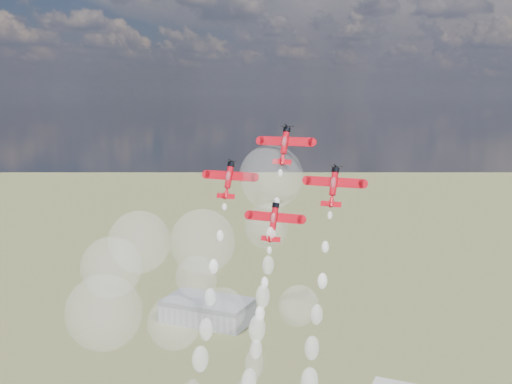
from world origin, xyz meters
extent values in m
cube|color=gray|center=(-120.00, 180.00, 5.00)|extent=(50.00, 28.00, 10.00)
cube|color=#595B60|center=(-120.00, 180.00, 11.50)|extent=(50.00, 28.00, 3.00)
cylinder|color=red|center=(-12.34, 20.66, 119.48)|extent=(1.52, 3.51, 5.82)
cylinder|color=black|center=(-12.34, 21.79, 122.31)|extent=(1.74, 2.02, 1.65)
cube|color=red|center=(-12.34, 21.14, 119.64)|extent=(13.28, 1.03, 2.11)
cube|color=white|center=(-15.94, 21.26, 119.60)|extent=(5.22, 0.25, 0.57)
cube|color=white|center=(-8.75, 21.26, 119.60)|extent=(5.22, 0.25, 0.57)
cube|color=red|center=(-12.34, 18.70, 114.99)|extent=(4.79, 0.56, 1.16)
cube|color=red|center=(-12.34, 17.86, 115.09)|extent=(0.15, 2.24, 2.00)
ellipsoid|color=silver|center=(-12.34, 20.07, 119.60)|extent=(1.20, 1.99, 2.90)
cone|color=red|center=(-12.34, 19.13, 115.76)|extent=(1.52, 2.46, 3.19)
cylinder|color=red|center=(-25.57, 17.25, 110.88)|extent=(1.52, 3.51, 5.82)
cylinder|color=black|center=(-25.57, 18.37, 113.71)|extent=(1.74, 2.02, 1.65)
cube|color=red|center=(-25.57, 17.72, 111.04)|extent=(13.28, 1.03, 2.11)
cube|color=white|center=(-29.16, 17.84, 110.99)|extent=(5.22, 0.25, 0.57)
cube|color=white|center=(-21.97, 17.84, 110.99)|extent=(5.22, 0.25, 0.57)
cube|color=red|center=(-25.57, 15.29, 106.39)|extent=(4.79, 0.56, 1.16)
cube|color=red|center=(-25.57, 14.45, 106.49)|extent=(0.15, 2.24, 2.00)
ellipsoid|color=silver|center=(-25.57, 16.65, 111.00)|extent=(1.20, 1.99, 2.90)
cone|color=red|center=(-25.57, 15.71, 107.16)|extent=(1.52, 2.46, 3.19)
cylinder|color=red|center=(0.88, 17.25, 110.88)|extent=(1.52, 3.51, 5.82)
cylinder|color=black|center=(0.88, 18.37, 113.71)|extent=(1.74, 2.02, 1.65)
cube|color=red|center=(0.88, 17.72, 111.04)|extent=(13.28, 1.03, 2.11)
cube|color=white|center=(-2.71, 17.84, 110.99)|extent=(5.22, 0.25, 0.57)
cube|color=white|center=(4.47, 17.84, 110.99)|extent=(5.22, 0.25, 0.57)
cube|color=red|center=(0.88, 15.29, 106.39)|extent=(4.79, 0.56, 1.16)
cube|color=red|center=(0.88, 14.45, 106.49)|extent=(0.15, 2.24, 2.00)
ellipsoid|color=silver|center=(0.88, 16.65, 111.00)|extent=(1.20, 1.99, 2.90)
cone|color=red|center=(0.88, 15.71, 107.16)|extent=(1.52, 2.46, 3.19)
cylinder|color=red|center=(-12.34, 13.83, 102.28)|extent=(1.52, 3.51, 5.82)
cylinder|color=black|center=(-12.34, 14.96, 105.11)|extent=(1.74, 2.02, 1.65)
cube|color=red|center=(-12.34, 14.31, 102.44)|extent=(13.28, 1.03, 2.11)
cube|color=white|center=(-15.94, 14.43, 102.39)|extent=(5.22, 0.25, 0.57)
cube|color=white|center=(-8.75, 14.43, 102.39)|extent=(5.22, 0.25, 0.57)
cube|color=red|center=(-12.34, 11.87, 97.79)|extent=(4.79, 0.56, 1.16)
cube|color=red|center=(-12.34, 11.03, 97.89)|extent=(0.15, 2.24, 2.00)
ellipsoid|color=silver|center=(-12.34, 13.23, 102.40)|extent=(1.20, 1.99, 2.90)
cone|color=red|center=(-12.34, 12.29, 98.56)|extent=(1.52, 2.46, 3.19)
sphere|color=white|center=(-12.36, 17.80, 112.41)|extent=(1.05, 1.05, 1.05)
sphere|color=white|center=(-12.27, 15.33, 105.64)|extent=(1.56, 1.56, 1.56)
sphere|color=white|center=(-12.55, 12.53, 98.70)|extent=(2.08, 2.08, 2.08)
sphere|color=white|center=(-12.15, 9.88, 92.07)|extent=(2.59, 2.59, 2.59)
sphere|color=white|center=(-12.22, 6.88, 85.53)|extent=(3.10, 3.10, 3.10)
sphere|color=white|center=(-12.48, 4.24, 78.72)|extent=(3.61, 3.61, 3.61)
sphere|color=white|center=(-12.01, 1.74, 71.52)|extent=(4.12, 4.12, 4.12)
sphere|color=white|center=(-25.52, 14.46, 103.84)|extent=(1.05, 1.05, 1.05)
sphere|color=white|center=(-25.48, 11.90, 97.26)|extent=(1.56, 1.56, 1.56)
sphere|color=white|center=(-25.74, 8.90, 90.42)|extent=(2.08, 2.08, 2.08)
sphere|color=white|center=(-25.28, 6.10, 83.77)|extent=(2.59, 2.59, 2.59)
sphere|color=white|center=(-25.32, 3.96, 76.56)|extent=(3.10, 3.10, 3.10)
sphere|color=white|center=(-25.55, 1.37, 70.29)|extent=(3.61, 3.61, 3.61)
sphere|color=white|center=(0.92, 14.55, 103.94)|extent=(1.05, 1.05, 1.05)
sphere|color=white|center=(0.75, 11.93, 97.22)|extent=(1.56, 1.56, 1.56)
sphere|color=white|center=(1.11, 9.12, 90.21)|extent=(2.08, 2.08, 2.08)
sphere|color=white|center=(0.82, 6.31, 83.38)|extent=(2.59, 2.59, 2.59)
sphere|color=white|center=(0.72, 3.60, 76.77)|extent=(3.10, 3.10, 3.10)
sphere|color=white|center=(1.05, 1.27, 70.21)|extent=(3.61, 3.61, 3.61)
sphere|color=white|center=(-12.27, 10.93, 95.31)|extent=(1.05, 1.05, 1.05)
sphere|color=white|center=(-12.42, 8.51, 88.29)|extent=(1.56, 1.56, 1.56)
sphere|color=white|center=(-12.45, 5.89, 81.75)|extent=(2.08, 2.08, 2.08)
sphere|color=white|center=(-12.08, 2.80, 74.56)|extent=(2.59, 2.59, 2.59)
sphere|color=white|center=(-12.57, 0.12, 68.29)|extent=(3.10, 3.10, 3.10)
sphere|color=white|center=(-41.29, 28.20, 80.26)|extent=(11.87, 11.87, 11.87)
sphere|color=white|center=(-17.18, 23.78, 110.41)|extent=(16.00, 16.00, 16.00)
sphere|color=white|center=(-44.69, 21.52, 68.66)|extent=(14.97, 14.97, 14.97)
sphere|color=white|center=(-63.37, 33.02, 87.03)|extent=(18.80, 18.80, 18.80)
sphere|color=white|center=(-19.09, 25.47, 97.34)|extent=(11.38, 11.38, 11.38)
sphere|color=white|center=(-34.22, 30.53, 70.87)|extent=(12.73, 12.73, 12.73)
sphere|color=white|center=(-11.02, 28.31, 76.24)|extent=(10.80, 10.80, 10.80)
sphere|color=white|center=(-30.99, 13.28, 94.95)|extent=(16.19, 16.19, 16.19)
sphere|color=white|center=(-62.63, 14.11, 71.52)|extent=(21.09, 21.09, 21.09)
sphere|color=white|center=(-60.77, 15.81, 84.15)|extent=(16.79, 16.79, 16.79)
camera|label=1|loc=(38.27, -112.73, 131.04)|focal=42.00mm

